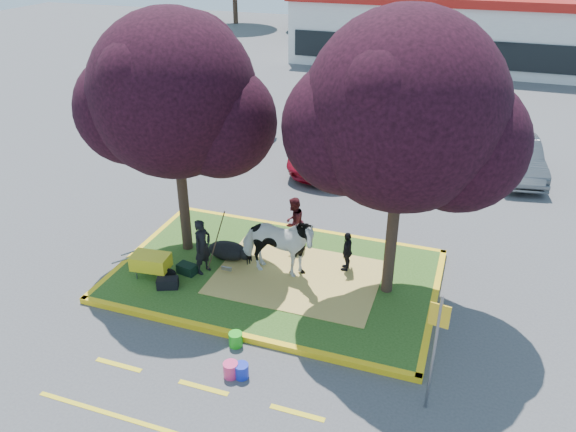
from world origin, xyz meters
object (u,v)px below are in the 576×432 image
(cow, at_px, (277,246))
(bucket_green, at_px, (236,339))
(wheelbarrow, at_px, (151,262))
(bucket_blue, at_px, (242,371))
(car_silver, at_px, (242,135))
(calf, at_px, (228,251))
(handler, at_px, (203,247))
(sign_post, at_px, (436,341))
(bucket_pink, at_px, (231,370))
(car_black, at_px, (199,132))

(cow, height_order, bucket_green, cow)
(wheelbarrow, height_order, bucket_blue, wheelbarrow)
(bucket_blue, relative_size, car_silver, 0.08)
(calf, distance_m, handler, 1.00)
(car_silver, bearing_deg, bucket_blue, 115.64)
(handler, distance_m, sign_post, 6.70)
(handler, bearing_deg, bucket_pink, -128.92)
(wheelbarrow, bearing_deg, cow, 15.11)
(wheelbarrow, distance_m, bucket_green, 3.46)
(calf, bearing_deg, car_black, 145.14)
(bucket_blue, bearing_deg, car_silver, 113.30)
(cow, bearing_deg, sign_post, -129.08)
(handler, relative_size, bucket_pink, 4.49)
(handler, xyz_separation_m, bucket_blue, (2.41, -3.10, -0.75))
(calf, bearing_deg, bucket_green, -39.33)
(cow, height_order, sign_post, sign_post)
(calf, xyz_separation_m, bucket_pink, (1.87, -3.96, -0.23))
(bucket_pink, distance_m, bucket_blue, 0.22)
(wheelbarrow, distance_m, bucket_blue, 4.33)
(bucket_pink, relative_size, car_silver, 0.08)
(cow, bearing_deg, bucket_pink, -177.23)
(bucket_pink, distance_m, car_black, 13.79)
(bucket_blue, xyz_separation_m, car_silver, (-5.15, 11.95, 0.50))
(calf, height_order, bucket_green, calf)
(cow, height_order, wheelbarrow, cow)
(calf, height_order, car_black, car_black)
(bucket_pink, bearing_deg, bucket_green, 107.86)
(car_silver, bearing_deg, car_black, 3.46)
(car_black, bearing_deg, sign_post, -34.80)
(sign_post, xyz_separation_m, bucket_blue, (-3.69, -0.43, -1.47))
(wheelbarrow, bearing_deg, handler, 24.26)
(handler, height_order, wheelbarrow, handler)
(sign_post, distance_m, bucket_blue, 4.00)
(bucket_blue, bearing_deg, bucket_green, 120.87)
(wheelbarrow, relative_size, bucket_green, 5.25)
(calf, distance_m, bucket_green, 3.44)
(bucket_green, height_order, bucket_pink, bucket_pink)
(wheelbarrow, relative_size, sign_post, 0.66)
(handler, height_order, bucket_green, handler)
(sign_post, xyz_separation_m, bucket_green, (-4.20, 0.43, -1.47))
(car_silver, bearing_deg, bucket_green, 115.02)
(cow, xyz_separation_m, handler, (-1.87, -0.50, -0.11))
(bucket_pink, bearing_deg, wheelbarrow, 143.36)
(cow, relative_size, bucket_pink, 6.11)
(wheelbarrow, bearing_deg, car_silver, 93.48)
(bucket_pink, height_order, car_black, car_black)
(calf, height_order, car_silver, car_silver)
(car_silver, bearing_deg, bucket_pink, 114.66)
(wheelbarrow, height_order, sign_post, sign_post)
(bucket_green, height_order, car_black, car_black)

